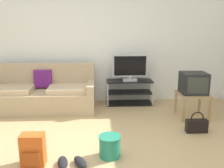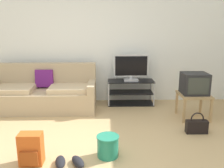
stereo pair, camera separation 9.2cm
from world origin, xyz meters
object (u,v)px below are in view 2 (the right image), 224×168
tv_stand (131,92)px  sneakers_pair (69,162)px  handbag (197,126)px  cleaning_bucket (108,146)px  flat_tv (131,68)px  backpack (31,149)px  couch (44,93)px  crt_tv (195,83)px  side_table (194,98)px

tv_stand → sneakers_pair: tv_stand is taller
handbag → cleaning_bucket: bearing=-154.6°
flat_tv → backpack: 2.81m
couch → crt_tv: (2.88, -0.58, 0.33)m
crt_tv → sneakers_pair: (-2.07, -1.55, -0.61)m
sneakers_pair → backpack: bearing=174.2°
sneakers_pair → crt_tv: bearing=36.8°
side_table → cleaning_bucket: 2.09m
flat_tv → cleaning_bucket: (-0.51, -2.17, -0.64)m
side_table → sneakers_pair: side_table is taller
tv_stand → cleaning_bucket: 2.25m
couch → flat_tv: size_ratio=2.89×
couch → tv_stand: couch is taller
couch → sneakers_pair: couch is taller
tv_stand → backpack: 2.77m
tv_stand → sneakers_pair: (-1.00, -2.39, -0.22)m
couch → sneakers_pair: bearing=-69.1°
handbag → crt_tv: bearing=76.5°
tv_stand → sneakers_pair: bearing=-112.6°
side_table → handbag: side_table is taller
tv_stand → side_table: tv_stand is taller
flat_tv → crt_tv: flat_tv is taller
couch → side_table: 2.95m
tv_stand → crt_tv: crt_tv is taller
side_table → handbag: size_ratio=1.54×
backpack → handbag: bearing=20.5°
backpack → tv_stand: bearing=59.2°
backpack → sneakers_pair: 0.50m
couch → tv_stand: bearing=8.3°
tv_stand → side_table: 1.38m
tv_stand → crt_tv: 1.42m
tv_stand → flat_tv: flat_tv is taller
couch → handbag: size_ratio=6.09×
tv_stand → backpack: (-1.47, -2.34, -0.06)m
crt_tv → backpack: (-2.54, -1.50, -0.46)m
crt_tv → cleaning_bucket: (-1.59, -1.35, -0.50)m
tv_stand → backpack: size_ratio=2.42×
flat_tv → crt_tv: (1.08, -0.82, -0.14)m
side_table → crt_tv: crt_tv is taller
backpack → cleaning_bucket: 0.97m
couch → side_table: bearing=-11.6°
side_table → tv_stand: bearing=141.5°
flat_tv → sneakers_pair: flat_tv is taller
flat_tv → cleaning_bucket: bearing=-103.4°
handbag → backpack: bearing=-160.8°
crt_tv → backpack: 2.99m
side_table → sneakers_pair: (-2.07, -1.53, -0.35)m
crt_tv → sneakers_pair: crt_tv is taller
couch → cleaning_bucket: bearing=-56.1°
handbag → sneakers_pair: size_ratio=0.82×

